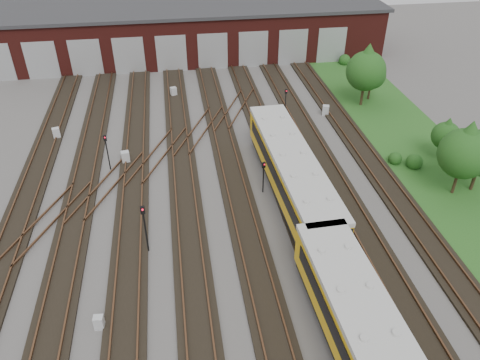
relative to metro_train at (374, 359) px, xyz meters
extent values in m
plane|color=#454240|center=(-6.00, 9.37, -2.08)|extent=(120.00, 120.00, 0.00)
cube|color=brown|center=(-19.28, 9.37, -1.83)|extent=(0.10, 70.00, 0.15)
cube|color=black|center=(-16.00, 9.37, -1.99)|extent=(2.40, 70.00, 0.18)
cube|color=brown|center=(-16.72, 9.37, -1.83)|extent=(0.10, 70.00, 0.15)
cube|color=brown|center=(-15.28, 9.37, -1.83)|extent=(0.10, 70.00, 0.15)
cube|color=black|center=(-12.00, 9.37, -1.99)|extent=(2.40, 70.00, 0.18)
cube|color=brown|center=(-12.72, 9.37, -1.83)|extent=(0.10, 70.00, 0.15)
cube|color=brown|center=(-11.28, 9.37, -1.83)|extent=(0.10, 70.00, 0.15)
cube|color=black|center=(-8.00, 9.37, -1.99)|extent=(2.40, 70.00, 0.18)
cube|color=brown|center=(-8.72, 9.37, -1.83)|extent=(0.10, 70.00, 0.15)
cube|color=brown|center=(-7.28, 9.37, -1.83)|extent=(0.10, 70.00, 0.15)
cube|color=black|center=(-4.00, 9.37, -1.99)|extent=(2.40, 70.00, 0.18)
cube|color=brown|center=(-4.72, 9.37, -1.83)|extent=(0.10, 70.00, 0.15)
cube|color=brown|center=(-3.28, 9.37, -1.83)|extent=(0.10, 70.00, 0.15)
cube|color=black|center=(0.00, 9.37, -1.99)|extent=(2.40, 70.00, 0.18)
cube|color=brown|center=(-0.72, 9.37, -1.83)|extent=(0.10, 70.00, 0.15)
cube|color=brown|center=(0.72, 9.37, -1.83)|extent=(0.10, 70.00, 0.15)
cube|color=black|center=(4.00, 9.37, -1.99)|extent=(2.40, 70.00, 0.18)
cube|color=brown|center=(3.28, 9.37, -1.83)|extent=(0.10, 70.00, 0.15)
cube|color=brown|center=(4.72, 9.37, -1.83)|extent=(0.10, 70.00, 0.15)
cube|color=black|center=(8.00, 9.37, -1.99)|extent=(2.40, 70.00, 0.18)
cube|color=brown|center=(7.28, 9.37, -1.83)|extent=(0.10, 70.00, 0.15)
cube|color=brown|center=(8.72, 9.37, -1.83)|extent=(0.10, 70.00, 0.15)
cube|color=brown|center=(-14.00, 19.37, -1.83)|extent=(5.40, 9.62, 0.15)
cube|color=brown|center=(-10.00, 23.37, -1.83)|extent=(5.40, 9.62, 0.15)
cube|color=brown|center=(-6.00, 27.37, -1.83)|extent=(5.40, 9.62, 0.15)
cube|color=brown|center=(-18.00, 15.37, -1.83)|extent=(5.40, 9.62, 0.15)
cube|color=brown|center=(-2.00, 31.37, -1.83)|extent=(5.40, 9.62, 0.15)
cube|color=#4C1613|center=(-6.00, 49.37, 0.92)|extent=(50.00, 12.00, 6.00)
cube|color=#2D2D30|center=(-6.00, 49.37, 4.07)|extent=(51.00, 12.50, 0.40)
cube|color=#9A9D9F|center=(-23.00, 43.35, 0.12)|extent=(3.60, 0.12, 4.40)
cube|color=#9A9D9F|center=(-18.00, 43.35, 0.12)|extent=(3.60, 0.12, 4.40)
cube|color=#9A9D9F|center=(-13.00, 43.35, 0.12)|extent=(3.60, 0.12, 4.40)
cube|color=#9A9D9F|center=(-8.00, 43.35, 0.12)|extent=(3.60, 0.12, 4.40)
cube|color=#9A9D9F|center=(-3.00, 43.35, 0.12)|extent=(3.60, 0.12, 4.40)
cube|color=#9A9D9F|center=(2.00, 43.35, 0.12)|extent=(3.60, 0.12, 4.40)
cube|color=#9A9D9F|center=(7.00, 43.35, 0.12)|extent=(3.60, 0.12, 4.40)
cube|color=#9A9D9F|center=(12.00, 43.35, 0.12)|extent=(3.60, 0.12, 4.40)
cube|color=#204F1A|center=(13.00, 19.37, -2.06)|extent=(8.00, 55.00, 0.05)
cube|color=#E7A70C|center=(0.00, 0.00, 0.12)|extent=(3.40, 16.63, 2.43)
cube|color=#B7B8B3|center=(0.00, 0.00, 1.50)|extent=(3.51, 16.64, 0.33)
cube|color=black|center=(-1.46, -0.05, 0.40)|extent=(0.54, 14.56, 0.94)
cube|color=black|center=(1.46, 0.05, 0.40)|extent=(0.54, 14.56, 0.94)
cube|color=black|center=(0.00, 16.00, -1.42)|extent=(3.07, 16.62, 0.66)
cube|color=#E7A70C|center=(0.00, 16.00, 0.12)|extent=(3.40, 16.63, 2.43)
cube|color=#B7B8B3|center=(0.00, 16.00, 1.50)|extent=(3.51, 16.64, 0.33)
cube|color=black|center=(-1.46, 15.95, 0.40)|extent=(0.54, 14.56, 0.94)
cube|color=black|center=(1.46, 16.05, 0.40)|extent=(0.54, 14.56, 0.94)
cylinder|color=black|center=(-13.98, 21.93, -0.71)|extent=(0.10, 0.10, 2.74)
cube|color=black|center=(-13.98, 21.93, 0.91)|extent=(0.28, 0.21, 0.50)
sphere|color=red|center=(-13.98, 21.83, 1.01)|extent=(0.12, 0.12, 0.12)
cylinder|color=black|center=(-10.77, 11.43, -0.52)|extent=(0.11, 0.11, 3.12)
cube|color=black|center=(-10.77, 11.43, 1.33)|extent=(0.30, 0.19, 0.57)
sphere|color=red|center=(-10.77, 11.31, 1.44)|extent=(0.14, 0.14, 0.14)
cylinder|color=black|center=(-1.97, 16.77, -0.95)|extent=(0.10, 0.10, 2.27)
cube|color=black|center=(-1.97, 16.77, 0.42)|extent=(0.28, 0.23, 0.48)
sphere|color=red|center=(-1.97, 16.68, 0.52)|extent=(0.11, 0.11, 0.11)
cylinder|color=black|center=(2.68, 29.07, -0.80)|extent=(0.09, 0.09, 2.57)
cube|color=black|center=(2.68, 29.07, 0.71)|extent=(0.24, 0.16, 0.44)
sphere|color=red|center=(2.68, 28.98, 0.79)|extent=(0.11, 0.11, 0.11)
cube|color=#B9BCBF|center=(-12.71, 22.75, -1.53)|extent=(0.75, 0.66, 1.10)
cube|color=#B9BCBF|center=(-19.24, 28.06, -1.55)|extent=(0.76, 0.68, 1.07)
cube|color=#B9BCBF|center=(-13.38, 5.54, -1.64)|extent=(0.57, 0.49, 0.89)
cube|color=#B9BCBF|center=(-8.16, 35.90, -1.57)|extent=(0.75, 0.69, 1.03)
cube|color=#B9BCBF|center=(6.88, 28.92, -1.56)|extent=(0.76, 0.69, 1.05)
cylinder|color=#352718|center=(11.29, 30.58, -1.05)|extent=(0.27, 0.27, 2.06)
sphere|color=#164714|center=(11.29, 30.58, 1.70)|extent=(4.01, 4.01, 4.01)
cone|color=#164714|center=(11.29, 30.58, 3.13)|extent=(3.44, 3.44, 2.86)
cylinder|color=#352718|center=(12.61, 31.84, -1.33)|extent=(0.23, 0.23, 1.51)
sphere|color=#164714|center=(12.61, 31.84, 0.68)|extent=(2.93, 2.93, 2.93)
cone|color=#164714|center=(12.61, 31.84, 1.72)|extent=(2.51, 2.51, 2.09)
cylinder|color=#352718|center=(12.58, 14.38, -1.10)|extent=(0.24, 0.24, 1.95)
sphere|color=#164714|center=(12.58, 14.38, 1.50)|extent=(3.80, 3.80, 3.80)
cone|color=#164714|center=(12.58, 14.38, 2.86)|extent=(3.26, 3.26, 2.71)
cylinder|color=#352718|center=(14.21, 19.37, -1.47)|extent=(0.22, 0.22, 1.21)
sphere|color=#164714|center=(14.21, 19.37, 0.14)|extent=(2.36, 2.36, 2.36)
cone|color=#164714|center=(14.21, 19.37, 0.99)|extent=(2.02, 2.02, 1.69)
cylinder|color=#352718|center=(14.26, 14.57, -1.16)|extent=(0.25, 0.25, 1.84)
sphere|color=#164714|center=(10.00, 19.24, -1.51)|extent=(1.15, 1.15, 1.15)
sphere|color=#164714|center=(11.31, 18.38, -1.39)|extent=(1.39, 1.39, 1.39)
sphere|color=#164714|center=(13.62, 42.41, -1.35)|extent=(1.46, 1.46, 1.46)
camera|label=1|loc=(-8.29, -12.21, 19.37)|focal=35.00mm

